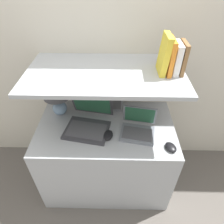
# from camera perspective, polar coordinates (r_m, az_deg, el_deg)

# --- Properties ---
(ground_plane) EXTENTS (12.00, 12.00, 0.00)m
(ground_plane) POSITION_cam_1_polar(r_m,az_deg,el_deg) (1.98, -1.79, -25.92)
(ground_plane) COLOR #56514C
(wall_back) EXTENTS (6.00, 0.05, 2.40)m
(wall_back) POSITION_cam_1_polar(r_m,az_deg,el_deg) (1.63, -1.48, 18.23)
(wall_back) COLOR beige
(wall_back) RESTS_ON ground_plane
(desk) EXTENTS (1.07, 0.64, 0.71)m
(desk) POSITION_cam_1_polar(r_m,az_deg,el_deg) (1.84, -1.55, -12.06)
(desk) COLOR #999EA3
(desk) RESTS_ON ground_plane
(back_riser) EXTENTS (1.07, 0.04, 1.13)m
(back_riser) POSITION_cam_1_polar(r_m,az_deg,el_deg) (1.93, -1.22, -0.20)
(back_riser) COLOR beige
(back_riser) RESTS_ON ground_plane
(shelf) EXTENTS (1.07, 0.58, 0.03)m
(shelf) POSITION_cam_1_polar(r_m,az_deg,el_deg) (1.37, -2.00, 11.02)
(shelf) COLOR #999EA3
(shelf) RESTS_ON back_riser
(table_lamp) EXTENTS (0.21, 0.21, 0.30)m
(table_lamp) POSITION_cam_1_polar(r_m,az_deg,el_deg) (1.62, -15.50, 4.95)
(table_lamp) COLOR #7593B2
(table_lamp) RESTS_ON desk
(laptop_large) EXTENTS (0.38, 0.39, 0.26)m
(laptop_large) POSITION_cam_1_polar(r_m,az_deg,el_deg) (1.54, -6.70, -2.50)
(laptop_large) COLOR #333338
(laptop_large) RESTS_ON desk
(laptop_small) EXTENTS (0.28, 0.26, 0.19)m
(laptop_small) POSITION_cam_1_polar(r_m,az_deg,el_deg) (1.51, 7.43, -4.48)
(laptop_small) COLOR slate
(laptop_small) RESTS_ON desk
(computer_mouse) EXTENTS (0.09, 0.12, 0.03)m
(computer_mouse) POSITION_cam_1_polar(r_m,az_deg,el_deg) (1.48, -1.14, -6.66)
(computer_mouse) COLOR black
(computer_mouse) RESTS_ON desk
(second_mouse) EXTENTS (0.10, 0.11, 0.03)m
(second_mouse) POSITION_cam_1_polar(r_m,az_deg,el_deg) (1.46, 16.45, -9.64)
(second_mouse) COLOR black
(second_mouse) RESTS_ON desk
(router_box) EXTENTS (0.10, 0.09, 0.15)m
(router_box) POSITION_cam_1_polar(r_m,az_deg,el_deg) (1.69, 1.20, 3.08)
(router_box) COLOR gray
(router_box) RESTS_ON desk
(book_brown) EXTENTS (0.02, 0.14, 0.20)m
(book_brown) POSITION_cam_1_polar(r_m,az_deg,el_deg) (1.39, 19.42, 14.39)
(book_brown) COLOR brown
(book_brown) RESTS_ON shelf
(book_white) EXTENTS (0.04, 0.14, 0.20)m
(book_white) POSITION_cam_1_polar(r_m,az_deg,el_deg) (1.38, 17.84, 14.44)
(book_white) COLOR silver
(book_white) RESTS_ON shelf
(book_orange) EXTENTS (0.03, 0.17, 0.22)m
(book_orange) POSITION_cam_1_polar(r_m,az_deg,el_deg) (1.36, 16.17, 15.09)
(book_orange) COLOR orange
(book_orange) RESTS_ON shelf
(book_yellow) EXTENTS (0.05, 0.16, 0.25)m
(book_yellow) POSITION_cam_1_polar(r_m,az_deg,el_deg) (1.35, 14.73, 15.63)
(book_yellow) COLOR gold
(book_yellow) RESTS_ON shelf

